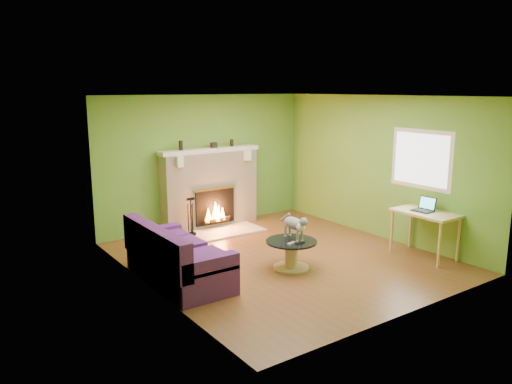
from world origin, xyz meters
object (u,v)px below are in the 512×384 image
Objects in this scene: coffee_table at (291,252)px; cat at (294,226)px; sofa at (175,259)px; desk at (425,217)px.

cat reaches higher than coffee_table.
desk is at bearing -19.76° from sofa.
cat is at bearing -15.84° from sofa.
sofa reaches higher than coffee_table.
desk is 1.58× the size of cat.
coffee_table is at bearing 158.96° from desk.
sofa is at bearing 168.91° from cat.
desk reaches higher than coffee_table.
desk is at bearing -18.24° from cat.
cat reaches higher than sofa.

